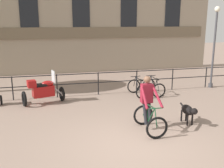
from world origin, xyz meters
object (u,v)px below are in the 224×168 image
Objects in this scene: cyclist_with_bike at (148,107)px; street_lamp at (214,43)px; parked_motorcycle at (43,90)px; dog at (188,111)px; parked_bicycle_near_lamp at (138,88)px; parked_bicycle_mid_left at (154,87)px.

street_lamp is (5.15, 4.30, 1.51)m from cyclist_with_bike.
dog is at bearing -140.62° from parked_motorcycle.
street_lamp reaches higher than dog.
parked_motorcycle is 1.55× the size of parked_bicycle_near_lamp.
cyclist_with_bike is 6.88m from street_lamp.
parked_bicycle_mid_left is at bearing -102.79° from parked_motorcycle.
parked_bicycle_mid_left reaches higher than dog.
parked_motorcycle is at bearing 142.51° from dog.
dog is at bearing 94.42° from parked_bicycle_near_lamp.
street_lamp is (8.37, 0.74, 1.72)m from parked_motorcycle.
cyclist_with_bike is 1.64× the size of dog.
parked_bicycle_near_lamp is (-0.49, 3.57, -0.11)m from dog.
parked_bicycle_near_lamp is (4.20, 0.14, -0.20)m from parked_motorcycle.
cyclist_with_bike is 1.48× the size of parked_bicycle_mid_left.
dog is 5.85m from street_lamp.
parked_bicycle_near_lamp is at bearing 74.66° from cyclist_with_bike.
parked_bicycle_near_lamp and parked_bicycle_mid_left have the same top height.
street_lamp is at bearing -175.22° from parked_bicycle_near_lamp.
parked_bicycle_mid_left is at bearing 64.36° from cyclist_with_bike.
parked_motorcycle is 4.21m from parked_bicycle_near_lamp.
parked_motorcycle is (-3.22, 3.56, -0.20)m from cyclist_with_bike.
dog is 3.61m from parked_bicycle_near_lamp.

